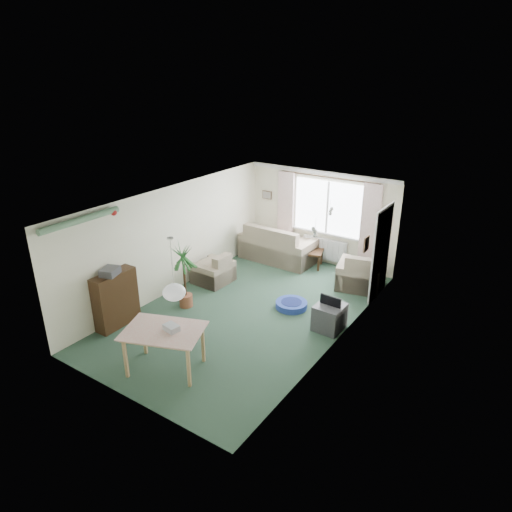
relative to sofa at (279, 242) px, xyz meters
The scene contains 25 objects.
ground 2.94m from the sofa, 71.54° to the right, with size 6.50×6.50×0.00m, color #294535.
window 1.59m from the sofa, 23.24° to the left, with size 1.80×0.03×1.30m, color white.
curtain_rod 2.15m from the sofa, 19.69° to the left, with size 2.60×0.03×0.03m, color black.
curtain_left 0.87m from the sofa, 94.83° to the left, with size 0.45×0.08×2.00m, color beige.
curtain_right 2.43m from the sofa, ahead, with size 0.45×0.08×2.00m, color beige.
radiator 1.20m from the sofa, 21.48° to the left, with size 1.20×0.10×0.55m, color white.
doorway 3.00m from the sofa, 10.73° to the right, with size 0.03×0.95×2.00m, color black.
pendant_lamp 5.27m from the sofa, 77.52° to the right, with size 0.36×0.36×0.36m, color white.
tinsel_garland 5.45m from the sofa, 101.22° to the right, with size 1.60×1.60×0.12m, color #196626.
bauble_cluster_a 3.37m from the sofa, 39.83° to the right, with size 0.20×0.20×0.20m, color silver.
bauble_cluster_b 4.32m from the sofa, 50.46° to the right, with size 0.20×0.20×0.20m, color silver.
wall_picture_back 1.35m from the sofa, 144.86° to the left, with size 0.28×0.03×0.22m, color brown.
wall_picture_right 3.46m from the sofa, 28.14° to the right, with size 0.03×0.24×0.30m, color brown.
sofa is the anchor object (origin of this frame).
armchair_corner 2.42m from the sofa, ahead, with size 0.96×0.91×0.86m, color #CBB199.
armchair_left 2.12m from the sofa, 105.97° to the right, with size 0.82×0.77×0.73m, color beige.
coffee_table 0.79m from the sofa, ahead, with size 0.96×0.53×0.43m, color black.
photo_frame 0.63m from the sofa, ahead, with size 0.12×0.02×0.16m, color brown.
bookshelf 4.70m from the sofa, 101.33° to the right, with size 0.30×0.91×1.12m, color black.
hifi_box 4.81m from the sofa, 100.79° to the right, with size 0.28×0.35×0.14m, color #404045.
houseplant 3.31m from the sofa, 95.46° to the right, with size 0.61×0.61×1.42m, color #1F5C27.
dining_table 5.21m from the sofa, 80.16° to the right, with size 1.18×0.79×0.74m, color #9B8754.
gift_box 5.17m from the sofa, 78.74° to the right, with size 0.25×0.18×0.12m, color #B9B9C4.
tv_cube 3.58m from the sofa, 42.92° to the right, with size 0.51×0.57×0.51m, color #37373C.
pet_bed 2.67m from the sofa, 52.91° to the right, with size 0.67×0.67×0.13m, color navy.
Camera 1 is at (4.79, -6.87, 4.73)m, focal length 32.00 mm.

